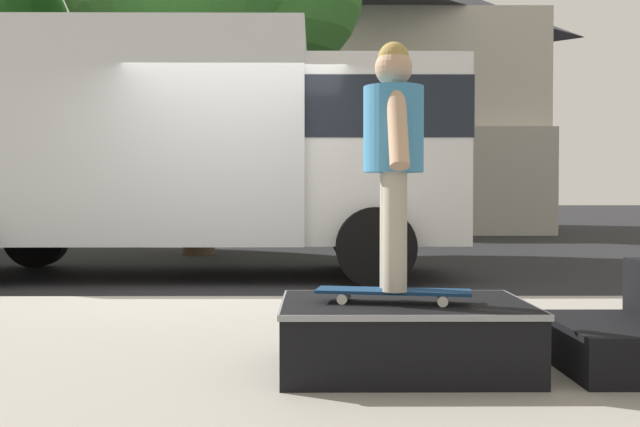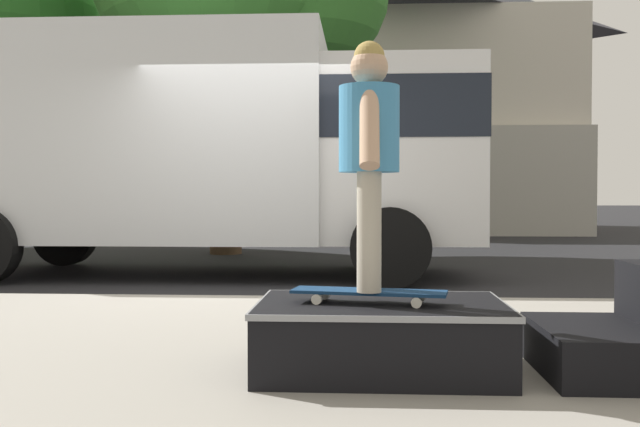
% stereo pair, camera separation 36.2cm
% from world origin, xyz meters
% --- Properties ---
extents(ground_plane, '(140.00, 140.00, 0.00)m').
position_xyz_m(ground_plane, '(0.00, 0.00, 0.00)').
color(ground_plane, black).
extents(sidewalk_slab, '(50.00, 5.00, 0.12)m').
position_xyz_m(sidewalk_slab, '(0.00, -3.00, 0.06)').
color(sidewalk_slab, gray).
rests_on(sidewalk_slab, ground).
extents(skate_box, '(1.27, 0.87, 0.36)m').
position_xyz_m(skate_box, '(1.36, -3.24, 0.31)').
color(skate_box, black).
rests_on(skate_box, sidewalk_slab).
extents(skateboard, '(0.80, 0.33, 0.07)m').
position_xyz_m(skateboard, '(1.29, -3.29, 0.54)').
color(skateboard, navy).
rests_on(skateboard, skate_box).
extents(skater_kid, '(0.31, 0.65, 1.26)m').
position_xyz_m(skater_kid, '(1.29, -3.29, 1.29)').
color(skater_kid, '#B7AD99').
rests_on(skater_kid, skateboard).
extents(box_truck, '(6.91, 2.63, 3.05)m').
position_xyz_m(box_truck, '(-0.75, 2.20, 1.70)').
color(box_truck, silver).
rests_on(box_truck, ground).
extents(house_behind, '(9.54, 8.23, 8.40)m').
position_xyz_m(house_behind, '(2.62, 15.46, 4.24)').
color(house_behind, beige).
rests_on(house_behind, ground).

